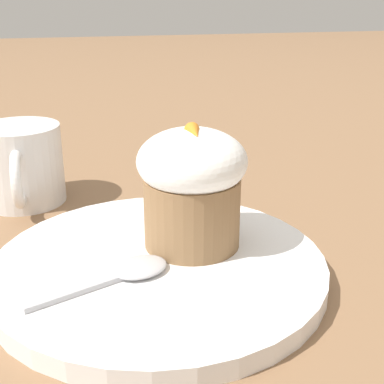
# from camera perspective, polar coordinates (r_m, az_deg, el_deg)

# --- Properties ---
(ground_plane) EXTENTS (4.00, 4.00, 0.00)m
(ground_plane) POSITION_cam_1_polar(r_m,az_deg,el_deg) (0.41, -3.53, -8.96)
(ground_plane) COLOR #846042
(dessert_plate) EXTENTS (0.25, 0.25, 0.01)m
(dessert_plate) POSITION_cam_1_polar(r_m,az_deg,el_deg) (0.40, -3.56, -8.05)
(dessert_plate) COLOR white
(dessert_plate) RESTS_ON ground_plane
(carrot_cake) EXTENTS (0.08, 0.08, 0.10)m
(carrot_cake) POSITION_cam_1_polar(r_m,az_deg,el_deg) (0.40, 0.00, 0.75)
(carrot_cake) COLOR olive
(carrot_cake) RESTS_ON dessert_plate
(spoon) EXTENTS (0.06, 0.11, 0.01)m
(spoon) POSITION_cam_1_polar(r_m,az_deg,el_deg) (0.38, -7.14, -8.50)
(spoon) COLOR #B7B7BC
(spoon) RESTS_ON dessert_plate
(coffee_cup) EXTENTS (0.11, 0.08, 0.08)m
(coffee_cup) POSITION_cam_1_polar(r_m,az_deg,el_deg) (0.55, -17.73, 2.75)
(coffee_cup) COLOR white
(coffee_cup) RESTS_ON ground_plane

